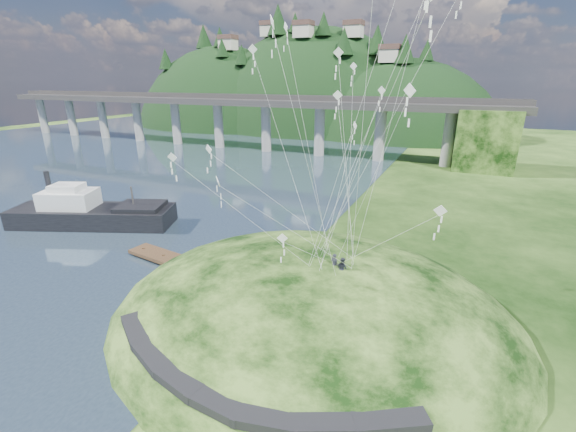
% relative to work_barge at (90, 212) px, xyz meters
% --- Properties ---
extents(ground, '(320.00, 320.00, 0.00)m').
position_rel_work_barge_xyz_m(ground, '(27.32, -9.18, -1.88)').
color(ground, black).
rests_on(ground, ground).
extents(water, '(240.00, 240.00, 0.00)m').
position_rel_work_barge_xyz_m(water, '(-44.68, 20.82, -1.88)').
color(water, '#304458').
rests_on(water, ground).
extents(grass_hill, '(36.00, 32.00, 13.00)m').
position_rel_work_barge_xyz_m(grass_hill, '(35.32, -7.18, -3.38)').
color(grass_hill, black).
rests_on(grass_hill, ground).
extents(footpath, '(22.29, 5.84, 0.83)m').
position_rel_work_barge_xyz_m(footpath, '(34.78, -18.92, 0.20)').
color(footpath, black).
rests_on(footpath, ground).
extents(bridge, '(160.00, 11.00, 15.00)m').
position_rel_work_barge_xyz_m(bridge, '(0.86, 60.89, 7.82)').
color(bridge, '#2D2B2B').
rests_on(bridge, ground).
extents(far_ridge, '(153.00, 70.00, 94.50)m').
position_rel_work_barge_xyz_m(far_ridge, '(-16.26, 113.00, -9.32)').
color(far_ridge, black).
rests_on(far_ridge, ground).
extents(work_barge, '(22.09, 13.49, 7.51)m').
position_rel_work_barge_xyz_m(work_barge, '(0.00, 0.00, 0.00)').
color(work_barge, black).
rests_on(work_barge, ground).
extents(wooden_dock, '(15.91, 4.51, 1.12)m').
position_rel_work_barge_xyz_m(wooden_dock, '(20.16, -5.04, -1.39)').
color(wooden_dock, '#3B2718').
rests_on(wooden_dock, ground).
extents(kite_flyers, '(1.72, 1.16, 1.90)m').
position_rel_work_barge_xyz_m(kite_flyers, '(37.68, -7.18, 3.99)').
color(kite_flyers, '#23242F').
rests_on(kite_flyers, ground).
extents(kite_swarm, '(18.88, 17.57, 20.98)m').
position_rel_work_barge_xyz_m(kite_swarm, '(37.24, -6.70, 17.43)').
color(kite_swarm, white).
rests_on(kite_swarm, ground).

